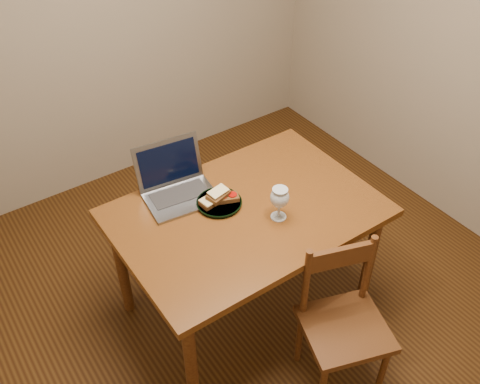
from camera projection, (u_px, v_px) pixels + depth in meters
floor at (247, 302)px, 3.16m from camera, size 3.20×3.20×0.02m
back_wall at (99, 1)px, 3.34m from camera, size 3.20×0.02×2.60m
right_wall at (479, 27)px, 3.03m from camera, size 0.02×3.20×2.60m
table at (246, 222)px, 2.72m from camera, size 1.30×0.90×0.74m
chair at (344, 318)px, 2.51m from camera, size 0.49×0.48×0.42m
plate at (219, 203)px, 2.70m from camera, size 0.23×0.23×0.02m
sandwich_cheese at (211, 200)px, 2.67m from camera, size 0.12×0.08×0.04m
sandwich_tomato at (228, 197)px, 2.69m from camera, size 0.13×0.10×0.03m
sandwich_top at (218, 194)px, 2.66m from camera, size 0.13×0.10×0.04m
milk_glass at (279, 203)px, 2.57m from camera, size 0.09×0.09×0.18m
laptop at (175, 181)px, 2.74m from camera, size 0.39×0.36×0.26m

